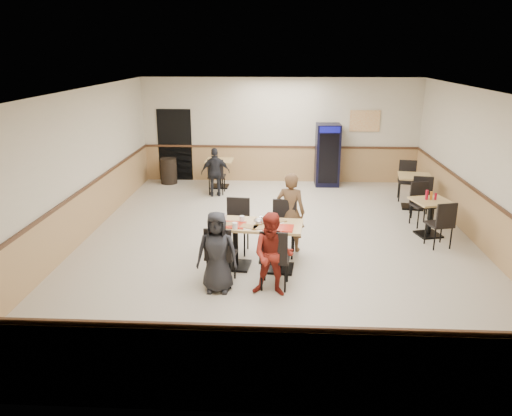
# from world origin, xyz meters

# --- Properties ---
(ground) EXTENTS (10.00, 10.00, 0.00)m
(ground) POSITION_xyz_m (0.00, 0.00, 0.00)
(ground) COLOR beige
(ground) RESTS_ON ground
(room_shell) EXTENTS (10.00, 10.00, 10.00)m
(room_shell) POSITION_xyz_m (1.78, 2.55, 0.58)
(room_shell) COLOR silver
(room_shell) RESTS_ON ground
(main_table) EXTENTS (1.64, 0.93, 0.84)m
(main_table) POSITION_xyz_m (-0.36, -1.26, 0.56)
(main_table) COLOR black
(main_table) RESTS_ON ground
(main_chairs) EXTENTS (1.56, 1.96, 1.06)m
(main_chairs) POSITION_xyz_m (-0.42, -1.25, 0.53)
(main_chairs) COLOR black
(main_chairs) RESTS_ON ground
(diner_woman_left) EXTENTS (0.66, 0.43, 1.34)m
(diner_woman_left) POSITION_xyz_m (-0.96, -2.15, 0.67)
(diner_woman_left) COLOR black
(diner_woman_left) RESTS_ON ground
(diner_woman_right) EXTENTS (0.73, 0.60, 1.36)m
(diner_woman_right) POSITION_xyz_m (-0.07, -2.24, 0.68)
(diner_woman_right) COLOR maroon
(diner_woman_right) RESTS_ON ground
(diner_man_opposite) EXTENTS (0.64, 0.51, 1.54)m
(diner_man_opposite) POSITION_xyz_m (0.23, -0.36, 0.77)
(diner_man_opposite) COLOR brown
(diner_man_opposite) RESTS_ON ground
(lone_diner) EXTENTS (0.80, 0.45, 1.29)m
(lone_diner) POSITION_xyz_m (-1.69, 3.30, 0.65)
(lone_diner) COLOR black
(lone_diner) RESTS_ON ground
(tabletop_clutter) EXTENTS (1.37, 0.70, 0.12)m
(tabletop_clutter) POSITION_xyz_m (-0.48, -1.33, 0.87)
(tabletop_clutter) COLOR #AF1C0B
(tabletop_clutter) RESTS_ON main_table
(side_table_near) EXTENTS (0.88, 0.88, 0.77)m
(side_table_near) POSITION_xyz_m (3.16, 0.58, 0.51)
(side_table_near) COLOR black
(side_table_near) RESTS_ON ground
(side_table_near_chair_south) EXTENTS (0.55, 0.55, 0.98)m
(side_table_near_chair_south) POSITION_xyz_m (3.16, -0.04, 0.49)
(side_table_near_chair_south) COLOR black
(side_table_near_chair_south) RESTS_ON ground
(side_table_near_chair_north) EXTENTS (0.55, 0.55, 0.98)m
(side_table_near_chair_north) POSITION_xyz_m (3.16, 1.20, 0.49)
(side_table_near_chair_north) COLOR black
(side_table_near_chair_north) RESTS_ON ground
(side_table_far) EXTENTS (0.88, 0.88, 0.82)m
(side_table_far) POSITION_xyz_m (3.29, 2.51, 0.55)
(side_table_far) COLOR black
(side_table_far) RESTS_ON ground
(side_table_far_chair_south) EXTENTS (0.55, 0.55, 1.04)m
(side_table_far_chair_south) POSITION_xyz_m (3.29, 1.85, 0.52)
(side_table_far_chair_south) COLOR black
(side_table_far_chair_south) RESTS_ON ground
(side_table_far_chair_north) EXTENTS (0.55, 0.55, 1.04)m
(side_table_far_chair_north) POSITION_xyz_m (3.29, 3.17, 0.52)
(side_table_far_chair_north) COLOR black
(side_table_far_chair_north) RESTS_ON ground
(condiment_caddy) EXTENTS (0.23, 0.06, 0.20)m
(condiment_caddy) POSITION_xyz_m (3.13, 0.63, 0.86)
(condiment_caddy) COLOR #AD0C26
(condiment_caddy) RESTS_ON side_table_near
(back_table) EXTENTS (0.76, 0.76, 0.79)m
(back_table) POSITION_xyz_m (-1.69, 4.20, 0.53)
(back_table) COLOR black
(back_table) RESTS_ON ground
(back_table_chair_lone) EXTENTS (0.47, 0.47, 1.00)m
(back_table_chair_lone) POSITION_xyz_m (-1.69, 3.57, 0.50)
(back_table_chair_lone) COLOR black
(back_table_chair_lone) RESTS_ON ground
(pepsi_cooler) EXTENTS (0.68, 0.69, 1.76)m
(pepsi_cooler) POSITION_xyz_m (1.35, 4.59, 0.88)
(pepsi_cooler) COLOR black
(pepsi_cooler) RESTS_ON ground
(trash_bin) EXTENTS (0.47, 0.47, 0.74)m
(trash_bin) POSITION_xyz_m (-3.23, 4.55, 0.37)
(trash_bin) COLOR black
(trash_bin) RESTS_ON ground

